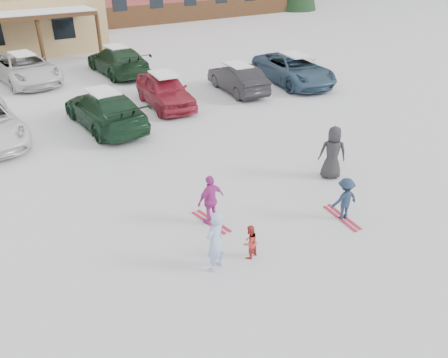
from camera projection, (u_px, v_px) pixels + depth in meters
ground at (235, 230)px, 11.67m from camera, size 160.00×160.00×0.00m
adult_skier at (215, 242)px, 9.93m from camera, size 0.66×0.54×1.55m
toddler_red at (250, 242)px, 10.46m from camera, size 0.51×0.44×0.89m
child_navy at (345, 199)px, 11.87m from camera, size 0.85×0.56×1.24m
skis_child_navy at (342, 217)px, 12.16m from camera, size 0.39×1.41×0.03m
child_magenta at (211, 200)px, 11.65m from camera, size 0.88×0.47×1.43m
skis_child_magenta at (211, 222)px, 11.98m from camera, size 0.40×1.41×0.03m
bystander_dark at (333, 153)px, 13.87m from camera, size 1.01×0.97×1.75m
parked_car_3 at (105, 109)px, 17.83m from camera, size 2.32×5.25×1.50m
parked_car_4 at (165, 90)px, 20.15m from camera, size 2.26×4.59×1.51m
parked_car_5 at (237, 79)px, 22.06m from camera, size 1.94×4.35×1.39m
parked_car_6 at (293, 69)px, 23.44m from camera, size 3.33×5.82×1.53m
parked_car_10 at (25, 68)px, 23.54m from camera, size 3.26×5.90×1.56m
parked_car_11 at (118, 60)px, 25.05m from camera, size 2.29×5.43×1.57m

